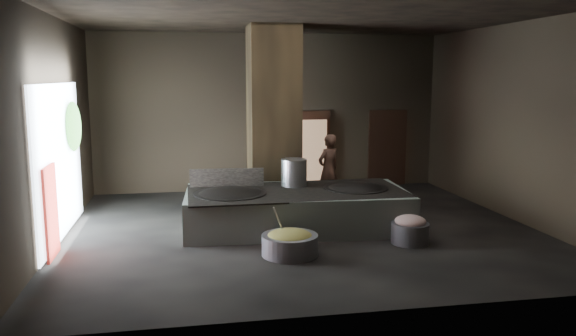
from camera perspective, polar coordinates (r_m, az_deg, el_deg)
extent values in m
cube|color=black|center=(12.36, 1.34, -6.37)|extent=(10.00, 9.00, 0.10)
cube|color=black|center=(11.97, 1.42, 15.35)|extent=(10.00, 9.00, 0.10)
cube|color=black|center=(16.41, -1.89, 5.67)|extent=(10.00, 0.10, 4.50)
cube|color=black|center=(7.58, 8.45, 1.35)|extent=(10.00, 0.10, 4.50)
cube|color=black|center=(11.98, -23.04, 3.60)|extent=(0.10, 9.00, 4.50)
cube|color=black|center=(13.89, 22.29, 4.32)|extent=(0.10, 9.00, 4.50)
cube|color=black|center=(13.76, -1.48, 4.97)|extent=(1.20, 1.20, 4.50)
cube|color=#A1B2A3|center=(12.30, 0.86, -4.21)|extent=(4.90, 2.58, 0.83)
cube|color=black|center=(12.21, 0.87, -2.38)|extent=(4.67, 2.24, 0.03)
ellipsoid|color=black|center=(11.98, -5.91, -2.98)|extent=(1.50, 1.50, 0.41)
cylinder|color=black|center=(11.96, -5.92, -2.65)|extent=(1.53, 1.53, 0.05)
ellipsoid|color=black|center=(12.60, 6.86, -2.39)|extent=(1.40, 1.40, 0.39)
cylinder|color=black|center=(12.58, 6.87, -2.07)|extent=(1.43, 1.43, 0.05)
cylinder|color=#AFB2B7|center=(12.69, 0.61, -0.49)|extent=(0.58, 0.58, 0.62)
cube|color=black|center=(12.71, -6.22, -0.99)|extent=(1.66, 0.17, 0.41)
imported|color=brown|center=(14.55, 4.13, -0.13)|extent=(0.79, 0.70, 1.82)
cylinder|color=slate|center=(10.51, 0.18, -7.82)|extent=(1.39, 1.39, 0.39)
ellipsoid|color=olive|center=(10.46, 0.18, -7.00)|extent=(0.86, 0.86, 0.27)
cylinder|color=#AFB2B7|center=(10.53, -0.77, -5.77)|extent=(0.34, 0.29, 0.75)
cylinder|color=slate|center=(11.48, 12.29, -6.48)|extent=(0.91, 0.91, 0.41)
ellipsoid|color=#B1716A|center=(11.42, 12.33, -5.30)|extent=(0.62, 0.62, 0.24)
cube|color=black|center=(16.65, 2.27, 1.74)|extent=(1.18, 0.08, 2.38)
cube|color=#8C6647|center=(16.41, 2.50, 1.45)|extent=(0.84, 0.04, 1.99)
cube|color=black|center=(17.33, 10.03, 1.90)|extent=(1.18, 0.08, 2.38)
cube|color=#8C6647|center=(17.42, 10.58, 1.75)|extent=(0.81, 0.04, 1.93)
cube|color=white|center=(12.23, -22.19, 0.68)|extent=(0.04, 4.20, 3.10)
cube|color=maroon|center=(11.10, -22.94, -4.13)|extent=(0.05, 0.90, 1.70)
ellipsoid|color=#194714|center=(13.21, -20.98, 3.97)|extent=(0.28, 1.10, 1.10)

